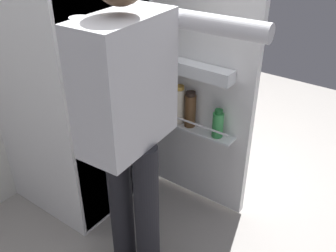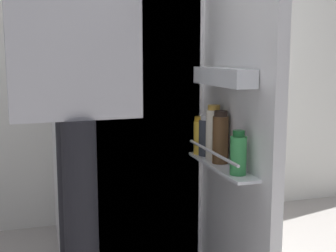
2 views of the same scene
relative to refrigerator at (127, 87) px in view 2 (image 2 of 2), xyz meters
name	(u,v)px [view 2 (image 2 of 2)]	position (x,y,z in m)	size (l,w,h in m)	color
refrigerator	(127,87)	(0.00, 0.00, 0.00)	(0.72, 1.31, 1.68)	white
person	(76,73)	(-0.31, -0.64, 0.10)	(0.56, 0.73, 1.57)	black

